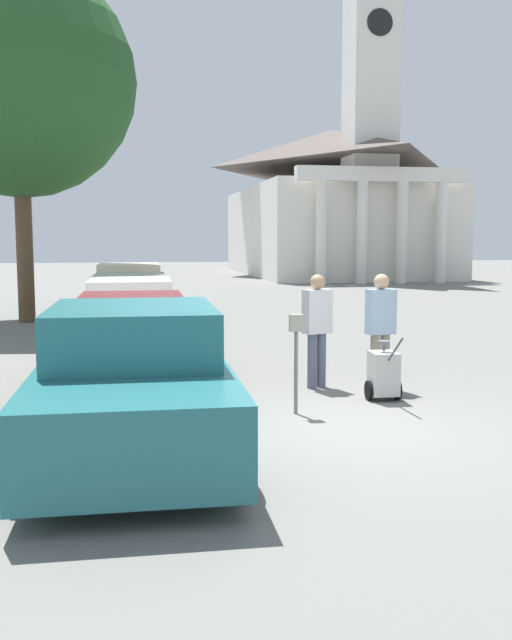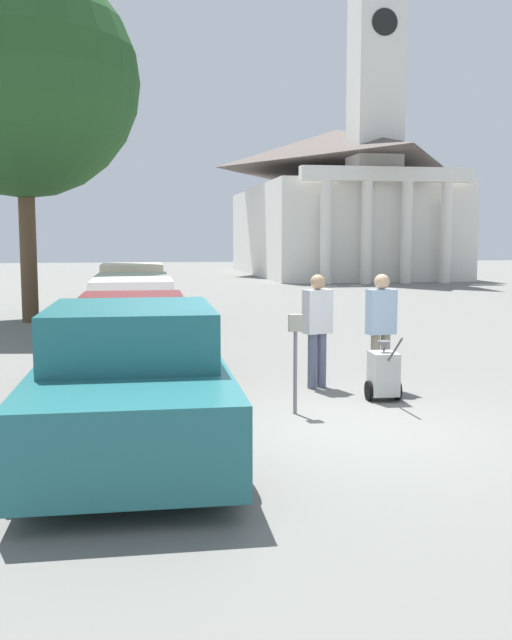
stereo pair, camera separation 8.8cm
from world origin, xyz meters
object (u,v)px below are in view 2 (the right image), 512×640
church (338,194)px  parked_car_white (133,317)px  parked_car_maroon (133,342)px  parked_car_cream (133,293)px  parked_car_teal (132,380)px  person_worker (317,324)px  person_supervisor (381,324)px  parked_car_sage (133,305)px  equipment_cart (383,373)px  parking_meter (295,345)px

church → parked_car_white: bearing=-113.8°
parked_car_maroon → parked_car_cream: size_ratio=0.96×
parked_car_teal → person_worker: size_ratio=2.93×
person_supervisor → church: (8.87, 32.95, 3.97)m
person_worker → church: bearing=-125.2°
parked_car_sage → parked_car_cream: 2.98m
parked_car_maroon → person_supervisor: bearing=-15.9°
parked_car_cream → church: (12.53, 22.66, 4.24)m
parked_car_maroon → equipment_cart: size_ratio=4.93×
parked_car_cream → parking_meter: bearing=-78.8°
parked_car_maroon → person_supervisor: (3.66, -1.12, 0.34)m
parked_car_cream → parked_car_sage: bearing=-89.0°
parking_meter → person_worker: size_ratio=0.75×
parked_car_white → person_supervisor: size_ratio=2.84×
person_worker → parking_meter: bearing=47.2°
parked_car_white → equipment_cart: 6.23m
parking_meter → parked_car_white: bearing=109.9°
parked_car_white → parking_meter: size_ratio=3.81×
parked_car_sage → church: 28.86m
parked_car_white → parked_car_cream: bearing=91.0°
parked_car_sage → person_worker: (2.76, -7.01, 0.33)m
parked_car_maroon → parked_car_sage: parked_car_sage is taller
person_worker → church: (9.77, 32.65, 3.98)m
church → parked_car_cream: bearing=-118.9°
parking_meter → equipment_cart: 1.59m
parked_car_maroon → person_worker: (2.76, -0.82, 0.33)m
parking_meter → parked_car_sage: bearing=103.6°
parked_car_cream → equipment_cart: (3.47, -10.96, -0.34)m
parked_car_cream → person_supervisor: 10.92m
parked_car_cream → parking_meter: (2.07, -11.52, 0.18)m
person_worker → parked_car_cream: bearing=-93.0°
parked_car_sage → equipment_cart: (3.47, -7.99, -0.28)m
parked_car_teal → parking_meter: 2.33m
parked_car_sage → parked_car_white: bearing=-89.0°
parking_meter → person_supervisor: person_supervisor is taller
church → person_supervisor: bearing=-105.1°
parked_car_cream → equipment_cart: size_ratio=5.16×
parked_car_maroon → parked_car_sage: bearing=91.0°
parked_car_maroon → parking_meter: size_ratio=3.77×
parking_meter → church: size_ratio=0.06×
parked_car_maroon → person_worker: 2.90m
parked_car_maroon → parked_car_cream: (-0.00, 9.17, 0.07)m
parked_car_maroon → church: bearing=69.5°
parked_car_maroon → person_supervisor: person_supervisor is taller
equipment_cart → church: bearing=77.3°
parked_car_sage → equipment_cart: parked_car_sage is taller
parked_car_cream → person_supervisor: person_supervisor is taller
person_supervisor → parked_car_teal: bearing=22.2°
equipment_cart → church: size_ratio=0.04×
parked_car_white → person_supervisor: 5.80m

